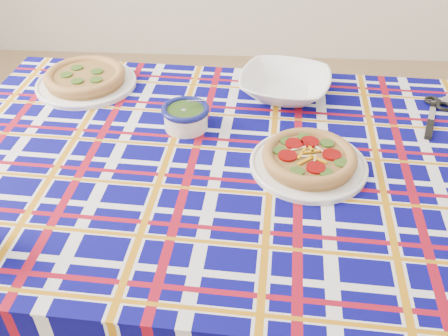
# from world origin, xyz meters

# --- Properties ---
(floor) EXTENTS (4.00, 4.00, 0.00)m
(floor) POSITION_xyz_m (0.00, 0.00, 0.00)
(floor) COLOR #98764E
(floor) RESTS_ON ground
(dining_table) EXTENTS (1.77, 1.17, 0.80)m
(dining_table) POSITION_xyz_m (0.01, -0.37, 0.72)
(dining_table) COLOR brown
(dining_table) RESTS_ON floor
(tablecloth) EXTENTS (1.81, 1.21, 0.11)m
(tablecloth) POSITION_xyz_m (0.01, -0.37, 0.75)
(tablecloth) COLOR #07055F
(tablecloth) RESTS_ON dining_table
(main_focaccia_plate) EXTENTS (0.35, 0.35, 0.06)m
(main_focaccia_plate) POSITION_xyz_m (0.18, -0.39, 0.84)
(main_focaccia_plate) COLOR olive
(main_focaccia_plate) RESTS_ON tablecloth
(pesto_bowl) EXTENTS (0.15, 0.15, 0.08)m
(pesto_bowl) POSITION_xyz_m (-0.17, -0.22, 0.85)
(pesto_bowl) COLOR #1A340E
(pesto_bowl) RESTS_ON tablecloth
(serving_bowl) EXTENTS (0.35, 0.35, 0.07)m
(serving_bowl) POSITION_xyz_m (0.13, -0.00, 0.84)
(serving_bowl) COLOR white
(serving_bowl) RESTS_ON tablecloth
(second_focaccia_plate) EXTENTS (0.40, 0.40, 0.06)m
(second_focaccia_plate) POSITION_xyz_m (-0.54, 0.02, 0.84)
(second_focaccia_plate) COLOR olive
(second_focaccia_plate) RESTS_ON tablecloth
(table_knife) EXTENTS (0.11, 0.25, 0.01)m
(table_knife) POSITION_xyz_m (0.58, -0.09, 0.81)
(table_knife) COLOR silver
(table_knife) RESTS_ON tablecloth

